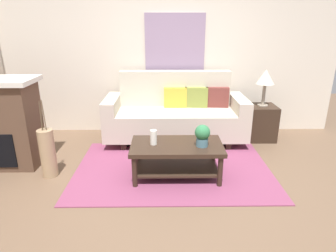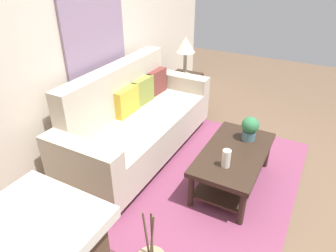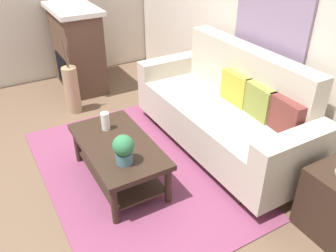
{
  "view_description": "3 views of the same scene",
  "coord_description": "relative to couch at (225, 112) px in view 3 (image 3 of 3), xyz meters",
  "views": [
    {
      "loc": [
        -0.11,
        -2.91,
        1.8
      ],
      "look_at": [
        -0.06,
        0.79,
        0.49
      ],
      "focal_mm": 31.23,
      "sensor_mm": 36.0,
      "label": 1
    },
    {
      "loc": [
        -2.52,
        -0.3,
        2.19
      ],
      "look_at": [
        -0.08,
        1.01,
        0.6
      ],
      "focal_mm": 32.72,
      "sensor_mm": 36.0,
      "label": 2
    },
    {
      "loc": [
        2.52,
        -0.59,
        2.21
      ],
      "look_at": [
        0.22,
        0.74,
        0.58
      ],
      "focal_mm": 37.21,
      "sensor_mm": 36.0,
      "label": 3
    }
  ],
  "objects": [
    {
      "name": "ground_plane",
      "position": [
        -0.06,
        -1.51,
        -0.43
      ],
      "size": [
        9.55,
        9.55,
        0.0
      ],
      "primitive_type": "plane",
      "color": "brown"
    },
    {
      "name": "wall_back",
      "position": [
        -0.06,
        0.54,
        0.92
      ],
      "size": [
        5.55,
        0.1,
        2.7
      ],
      "primitive_type": "cube",
      "color": "beige",
      "rests_on": "ground_plane"
    },
    {
      "name": "area_rug",
      "position": [
        -0.06,
        -1.01,
        -0.42
      ],
      "size": [
        2.5,
        1.68,
        0.01
      ],
      "primitive_type": "cube",
      "color": "#843D5B",
      "rests_on": "ground_plane"
    },
    {
      "name": "couch",
      "position": [
        0.0,
        0.0,
        0.0
      ],
      "size": [
        2.17,
        0.84,
        1.08
      ],
      "color": "beige",
      "rests_on": "ground_plane"
    },
    {
      "name": "throw_pillow_mustard",
      "position": [
        0.0,
        0.13,
        0.25
      ],
      "size": [
        0.36,
        0.12,
        0.32
      ],
      "primitive_type": "cube",
      "rotation": [
        0.0,
        0.0,
        -0.01
      ],
      "color": "gold",
      "rests_on": "couch"
    },
    {
      "name": "throw_pillow_olive",
      "position": [
        0.34,
        0.13,
        0.25
      ],
      "size": [
        0.37,
        0.14,
        0.32
      ],
      "primitive_type": "cube",
      "rotation": [
        0.0,
        0.0,
        -0.06
      ],
      "color": "olive",
      "rests_on": "couch"
    },
    {
      "name": "throw_pillow_maroon",
      "position": [
        0.67,
        0.13,
        0.25
      ],
      "size": [
        0.37,
        0.15,
        0.32
      ],
      "primitive_type": "cube",
      "rotation": [
        0.0,
        0.0,
        -0.07
      ],
      "color": "brown",
      "rests_on": "couch"
    },
    {
      "name": "coffee_table",
      "position": [
        -0.03,
        -1.2,
        -0.12
      ],
      "size": [
        1.1,
        0.6,
        0.43
      ],
      "color": "#332319",
      "rests_on": "ground_plane"
    },
    {
      "name": "tabletop_vase",
      "position": [
        -0.3,
        -1.2,
        0.09
      ],
      "size": [
        0.08,
        0.08,
        0.18
      ],
      "primitive_type": "cylinder",
      "color": "white",
      "rests_on": "coffee_table"
    },
    {
      "name": "potted_plant_tabletop",
      "position": [
        0.27,
        -1.26,
        0.14
      ],
      "size": [
        0.18,
        0.18,
        0.26
      ],
      "color": "slate",
      "rests_on": "coffee_table"
    },
    {
      "name": "side_table",
      "position": [
        1.38,
        0.04,
        -0.15
      ],
      "size": [
        0.44,
        0.44,
        0.56
      ],
      "primitive_type": "cube",
      "color": "#332319",
      "rests_on": "ground_plane"
    },
    {
      "name": "fireplace",
      "position": [
        -2.29,
        -0.84,
        0.16
      ],
      "size": [
        1.02,
        0.58,
        1.16
      ],
      "color": "brown",
      "rests_on": "ground_plane"
    },
    {
      "name": "floor_vase",
      "position": [
        -1.6,
        -1.17,
        -0.13
      ],
      "size": [
        0.19,
        0.19,
        0.6
      ],
      "primitive_type": "cylinder",
      "color": "tan",
      "rests_on": "ground_plane"
    },
    {
      "name": "floor_vase_branch_a",
      "position": [
        -1.58,
        -1.17,
        0.35
      ],
      "size": [
        0.02,
        0.02,
        0.36
      ],
      "primitive_type": "cylinder",
      "rotation": [
        0.01,
        -0.02,
        0.0
      ],
      "color": "brown",
      "rests_on": "floor_vase"
    },
    {
      "name": "floor_vase_branch_b",
      "position": [
        -1.61,
        -1.15,
        0.35
      ],
      "size": [
        0.02,
        0.05,
        0.36
      ],
      "primitive_type": "cylinder",
      "rotation": [
        -0.11,
        0.04,
        0.0
      ],
      "color": "brown",
      "rests_on": "floor_vase"
    },
    {
      "name": "floor_vase_branch_c",
      "position": [
        -1.61,
        -1.18,
        0.35
      ],
      "size": [
        0.03,
        0.03,
        0.36
      ],
      "primitive_type": "cylinder",
      "rotation": [
        0.06,
        0.06,
        0.0
      ],
      "color": "brown",
      "rests_on": "floor_vase"
    },
    {
      "name": "framed_painting",
      "position": [
        0.0,
        0.47,
        1.05
      ],
      "size": [
        0.97,
        0.03,
        0.95
      ],
      "primitive_type": "cube",
      "color": "gray"
    }
  ]
}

